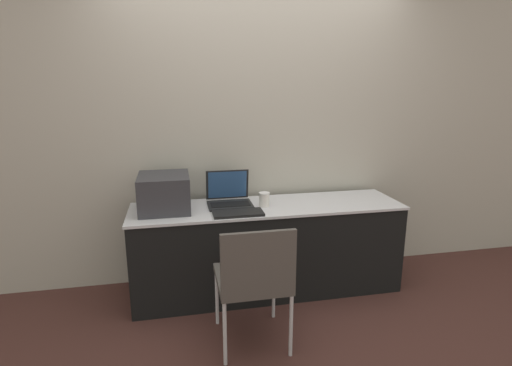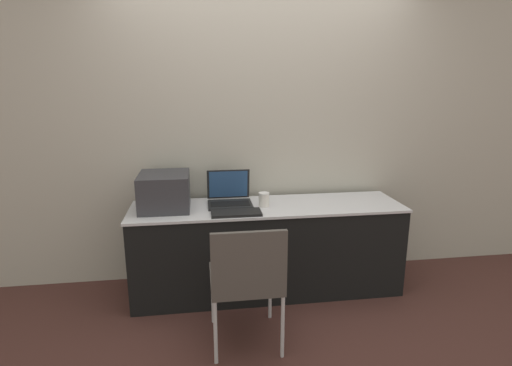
% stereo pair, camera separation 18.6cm
% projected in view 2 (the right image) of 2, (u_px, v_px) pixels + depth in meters
% --- Properties ---
extents(ground_plane, '(14.00, 14.00, 0.00)m').
position_uv_depth(ground_plane, '(273.00, 306.00, 3.09)').
color(ground_plane, '#472823').
extents(wall_back, '(8.00, 0.05, 2.60)m').
position_uv_depth(wall_back, '(261.00, 129.00, 3.39)').
color(wall_back, '#B7B2A3').
rests_on(wall_back, ground_plane).
extents(table, '(2.16, 0.58, 0.73)m').
position_uv_depth(table, '(267.00, 248.00, 3.26)').
color(table, black).
rests_on(table, ground_plane).
extents(printer, '(0.38, 0.41, 0.27)m').
position_uv_depth(printer, '(164.00, 190.00, 3.06)').
color(printer, '#333338').
rests_on(printer, table).
extents(laptop_left, '(0.35, 0.29, 0.26)m').
position_uv_depth(laptop_left, '(229.00, 197.00, 3.21)').
color(laptop_left, black).
rests_on(laptop_left, table).
extents(external_keyboard, '(0.37, 0.17, 0.02)m').
position_uv_depth(external_keyboard, '(236.00, 213.00, 2.96)').
color(external_keyboard, black).
rests_on(external_keyboard, table).
extents(coffee_cup, '(0.09, 0.09, 0.11)m').
position_uv_depth(coffee_cup, '(264.00, 200.00, 3.14)').
color(coffee_cup, white).
rests_on(coffee_cup, table).
extents(chair, '(0.45, 0.48, 0.85)m').
position_uv_depth(chair, '(246.00, 275.00, 2.50)').
color(chair, '#4C4742').
rests_on(chair, ground_plane).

